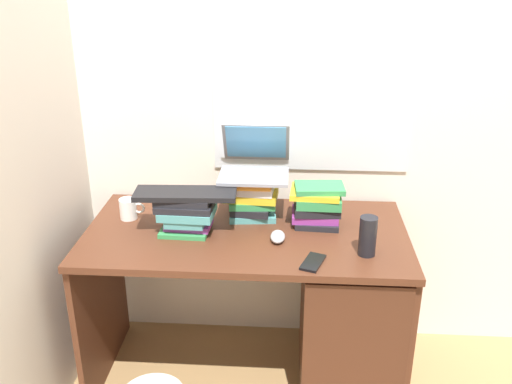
{
  "coord_description": "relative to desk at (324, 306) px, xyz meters",
  "views": [
    {
      "loc": [
        0.19,
        -2.16,
        1.86
      ],
      "look_at": [
        0.04,
        0.0,
        0.94
      ],
      "focal_mm": 40.08,
      "sensor_mm": 36.0,
      "label": 1
    }
  ],
  "objects": [
    {
      "name": "water_bottle",
      "position": [
        0.14,
        -0.15,
        0.43
      ],
      "size": [
        0.07,
        0.07,
        0.16
      ],
      "primitive_type": "cylinder",
      "color": "black",
      "rests_on": "desk"
    },
    {
      "name": "book_stack_tall",
      "position": [
        -0.33,
        0.17,
        0.44
      ],
      "size": [
        0.24,
        0.2,
        0.19
      ],
      "color": "teal",
      "rests_on": "desk"
    },
    {
      "name": "desk",
      "position": [
        0.0,
        0.0,
        0.0
      ],
      "size": [
        1.37,
        0.7,
        0.76
      ],
      "color": "#4C2819",
      "rests_on": "ground"
    },
    {
      "name": "laptop",
      "position": [
        -0.32,
        0.23,
        0.59
      ],
      "size": [
        0.3,
        0.32,
        0.21
      ],
      "color": "gray",
      "rests_on": "book_stack_tall"
    },
    {
      "name": "cell_phone",
      "position": [
        -0.07,
        -0.23,
        0.35
      ],
      "size": [
        0.11,
        0.15,
        0.01
      ],
      "primitive_type": "cube",
      "rotation": [
        0.0,
        0.0,
        -0.34
      ],
      "color": "black",
      "rests_on": "desk"
    },
    {
      "name": "ground_plane",
      "position": [
        -0.35,
        0.03,
        -0.42
      ],
      "size": [
        6.0,
        6.0,
        0.0
      ],
      "primitive_type": "plane",
      "color": "#9E7A4C"
    },
    {
      "name": "wall_back",
      "position": [
        -0.34,
        0.42,
        0.88
      ],
      "size": [
        6.0,
        0.06,
        2.6
      ],
      "color": "silver",
      "rests_on": "ground"
    },
    {
      "name": "mug",
      "position": [
        -0.87,
        0.12,
        0.39
      ],
      "size": [
        0.11,
        0.08,
        0.09
      ],
      "color": "white",
      "rests_on": "desk"
    },
    {
      "name": "keyboard",
      "position": [
        -0.6,
        0.0,
        0.52
      ],
      "size": [
        0.43,
        0.16,
        0.02
      ],
      "primitive_type": "cube",
      "rotation": [
        0.0,
        0.0,
        0.05
      ],
      "color": "black",
      "rests_on": "book_stack_keyboard_riser"
    },
    {
      "name": "book_stack_side",
      "position": [
        -0.05,
        0.11,
        0.44
      ],
      "size": [
        0.23,
        0.18,
        0.18
      ],
      "color": "black",
      "rests_on": "desk"
    },
    {
      "name": "computer_mouse",
      "position": [
        -0.21,
        -0.05,
        0.36
      ],
      "size": [
        0.06,
        0.1,
        0.04
      ],
      "primitive_type": "ellipsoid",
      "color": "#A5A8AD",
      "rests_on": "desk"
    },
    {
      "name": "book_stack_keyboard_riser",
      "position": [
        -0.6,
        0.01,
        0.43
      ],
      "size": [
        0.25,
        0.18,
        0.16
      ],
      "color": "#338C4C",
      "rests_on": "desk"
    },
    {
      "name": "wall_left",
      "position": [
        -1.17,
        0.03,
        0.88
      ],
      "size": [
        0.05,
        6.0,
        2.6
      ],
      "primitive_type": "cube",
      "color": "beige",
      "rests_on": "ground"
    }
  ]
}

